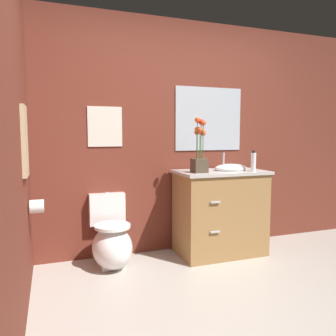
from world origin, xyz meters
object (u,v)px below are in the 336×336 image
flower_vase (199,153)px  toilet_paper_roll (37,206)px  vanity_cabinet (220,211)px  wall_mirror (209,119)px  toilet (111,242)px  hanging_towel (25,141)px  wall_poster (105,127)px  soap_bottle (253,162)px

flower_vase → toilet_paper_roll: size_ratio=5.00×
vanity_cabinet → wall_mirror: (-0.00, 0.29, 0.99)m
wall_mirror → toilet: bearing=-167.0°
toilet → hanging_towel: hanging_towel is taller
toilet → toilet_paper_roll: toilet_paper_roll is taller
flower_vase → wall_mirror: 0.60m
wall_poster → wall_mirror: wall_mirror is taller
vanity_cabinet → hanging_towel: bearing=-166.4°
vanity_cabinet → soap_bottle: size_ratio=4.98×
toilet → flower_vase: (0.87, -0.12, 0.85)m
flower_vase → soap_bottle: bearing=-8.5°
vanity_cabinet → wall_poster: wall_poster is taller
toilet → toilet_paper_roll: size_ratio=6.27×
vanity_cabinet → toilet_paper_roll: (-1.81, -0.17, 0.22)m
wall_mirror → soap_bottle: bearing=-58.8°
soap_bottle → wall_poster: size_ratio=0.54×
vanity_cabinet → flower_vase: size_ratio=1.96×
vanity_cabinet → toilet_paper_roll: vanity_cabinet is taller
wall_poster → wall_mirror: size_ratio=0.50×
toilet → toilet_paper_roll: bearing=-163.2°
toilet → hanging_towel: bearing=-145.8°
vanity_cabinet → soap_bottle: (0.28, -0.17, 0.54)m
toilet_paper_roll → flower_vase: bearing=3.0°
wall_mirror → hanging_towel: size_ratio=1.54×
flower_vase → hanging_towel: (-1.58, -0.36, 0.14)m
vanity_cabinet → wall_mirror: bearing=90.5°
toilet → wall_mirror: (1.16, 0.27, 1.21)m
soap_bottle → wall_poster: wall_poster is taller
soap_bottle → toilet_paper_roll: size_ratio=1.97×
hanging_towel → toilet_paper_roll: bearing=78.9°
wall_poster → flower_vase: bearing=-23.7°
toilet → soap_bottle: 1.64m
wall_poster → toilet_paper_roll: (-0.65, -0.46, -0.68)m
soap_bottle → wall_mirror: (-0.28, 0.47, 0.45)m
vanity_cabinet → wall_poster: 1.50m
vanity_cabinet → wall_poster: (-1.16, 0.29, 0.90)m
flower_vase → wall_mirror: bearing=53.0°
wall_poster → hanging_towel: wall_poster is taller
flower_vase → toilet_paper_roll: bearing=-177.0°
toilet_paper_roll → soap_bottle: bearing=-0.1°
soap_bottle → wall_mirror: size_ratio=0.27×
toilet → hanging_towel: size_ratio=1.33×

